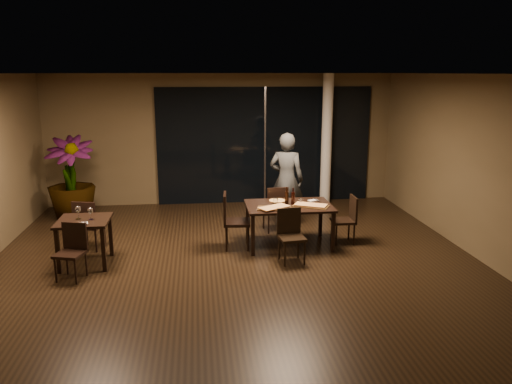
% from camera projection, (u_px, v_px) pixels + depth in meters
% --- Properties ---
extents(ground, '(8.00, 8.00, 0.00)m').
position_uv_depth(ground, '(236.00, 264.00, 8.06)').
color(ground, black).
rests_on(ground, ground).
extents(wall_back, '(8.00, 0.10, 3.00)m').
position_uv_depth(wall_back, '(222.00, 139.00, 11.62)').
color(wall_back, brown).
rests_on(wall_back, ground).
extents(wall_front, '(8.00, 0.10, 3.00)m').
position_uv_depth(wall_front, '(277.00, 278.00, 3.80)').
color(wall_front, brown).
rests_on(wall_front, ground).
extents(wall_right, '(0.10, 8.00, 3.00)m').
position_uv_depth(wall_right, '(482.00, 168.00, 8.17)').
color(wall_right, brown).
rests_on(wall_right, ground).
extents(ceiling, '(8.00, 8.00, 0.04)m').
position_uv_depth(ceiling, '(234.00, 72.00, 7.35)').
color(ceiling, silver).
rests_on(ceiling, wall_back).
extents(window_panel, '(5.00, 0.06, 2.70)m').
position_uv_depth(window_panel, '(265.00, 145.00, 11.68)').
color(window_panel, black).
rests_on(window_panel, ground).
extents(column, '(0.24, 0.24, 3.00)m').
position_uv_depth(column, '(327.00, 140.00, 11.51)').
color(column, silver).
rests_on(column, ground).
extents(main_table, '(1.50, 1.00, 0.75)m').
position_uv_depth(main_table, '(289.00, 209.00, 8.79)').
color(main_table, black).
rests_on(main_table, ground).
extents(side_table, '(0.80, 0.80, 0.75)m').
position_uv_depth(side_table, '(84.00, 227.00, 7.93)').
color(side_table, black).
rests_on(side_table, ground).
extents(chair_main_far, '(0.48, 0.48, 0.90)m').
position_uv_depth(chair_main_far, '(276.00, 206.00, 9.60)').
color(chair_main_far, black).
rests_on(chair_main_far, ground).
extents(chair_main_near, '(0.45, 0.45, 0.87)m').
position_uv_depth(chair_main_near, '(290.00, 232.00, 8.12)').
color(chair_main_near, black).
rests_on(chair_main_near, ground).
extents(chair_main_left, '(0.49, 0.49, 0.98)m').
position_uv_depth(chair_main_left, '(232.00, 218.00, 8.69)').
color(chair_main_left, black).
rests_on(chair_main_left, ground).
extents(chair_main_right, '(0.40, 0.40, 0.86)m').
position_uv_depth(chair_main_right, '(347.00, 217.00, 8.99)').
color(chair_main_right, black).
rests_on(chair_main_right, ground).
extents(chair_side_far, '(0.51, 0.51, 0.89)m').
position_uv_depth(chair_side_far, '(88.00, 223.00, 8.59)').
color(chair_side_far, black).
rests_on(chair_side_far, ground).
extents(chair_side_near, '(0.48, 0.48, 0.84)m').
position_uv_depth(chair_side_near, '(72.00, 248.00, 7.45)').
color(chair_side_near, black).
rests_on(chair_side_near, ground).
extents(diner, '(0.74, 0.62, 1.88)m').
position_uv_depth(diner, '(286.00, 180.00, 9.94)').
color(diner, '#313437').
rests_on(diner, ground).
extents(potted_plant, '(1.04, 1.04, 1.75)m').
position_uv_depth(potted_plant, '(71.00, 179.00, 10.34)').
color(potted_plant, '#21531B').
rests_on(potted_plant, ground).
extents(pizza_board_left, '(0.62, 0.40, 0.01)m').
position_uv_depth(pizza_board_left, '(274.00, 208.00, 8.51)').
color(pizza_board_left, '#402A14').
rests_on(pizza_board_left, main_table).
extents(pizza_board_right, '(0.67, 0.55, 0.01)m').
position_uv_depth(pizza_board_right, '(311.00, 206.00, 8.66)').
color(pizza_board_right, '#4B3318').
rests_on(pizza_board_right, main_table).
extents(oblong_pizza_left, '(0.56, 0.46, 0.02)m').
position_uv_depth(oblong_pizza_left, '(274.00, 208.00, 8.51)').
color(oblong_pizza_left, maroon).
rests_on(oblong_pizza_left, pizza_board_left).
extents(oblong_pizza_right, '(0.58, 0.46, 0.02)m').
position_uv_depth(oblong_pizza_right, '(311.00, 205.00, 8.66)').
color(oblong_pizza_right, maroon).
rests_on(oblong_pizza_right, pizza_board_right).
extents(round_pizza, '(0.29, 0.29, 0.01)m').
position_uv_depth(round_pizza, '(277.00, 201.00, 9.01)').
color(round_pizza, '#C24215').
rests_on(round_pizza, main_table).
extents(bottle_a, '(0.06, 0.06, 0.28)m').
position_uv_depth(bottle_a, '(287.00, 196.00, 8.80)').
color(bottle_a, black).
rests_on(bottle_a, main_table).
extents(bottle_b, '(0.07, 0.07, 0.30)m').
position_uv_depth(bottle_b, '(293.00, 196.00, 8.78)').
color(bottle_b, black).
rests_on(bottle_b, main_table).
extents(bottle_c, '(0.07, 0.07, 0.31)m').
position_uv_depth(bottle_c, '(287.00, 195.00, 8.80)').
color(bottle_c, black).
rests_on(bottle_c, main_table).
extents(tumbler_left, '(0.08, 0.08, 0.10)m').
position_uv_depth(tumbler_left, '(276.00, 201.00, 8.84)').
color(tumbler_left, white).
rests_on(tumbler_left, main_table).
extents(tumbler_right, '(0.07, 0.07, 0.08)m').
position_uv_depth(tumbler_right, '(301.00, 201.00, 8.86)').
color(tumbler_right, white).
rests_on(tumbler_right, main_table).
extents(napkin_near, '(0.20, 0.15, 0.01)m').
position_uv_depth(napkin_near, '(321.00, 205.00, 8.72)').
color(napkin_near, white).
rests_on(napkin_near, main_table).
extents(napkin_far, '(0.20, 0.16, 0.01)m').
position_uv_depth(napkin_far, '(313.00, 200.00, 9.04)').
color(napkin_far, silver).
rests_on(napkin_far, main_table).
extents(wine_glass_a, '(0.09, 0.09, 0.20)m').
position_uv_depth(wine_glass_a, '(78.00, 213.00, 7.90)').
color(wine_glass_a, white).
rests_on(wine_glass_a, side_table).
extents(wine_glass_b, '(0.08, 0.08, 0.19)m').
position_uv_depth(wine_glass_b, '(91.00, 214.00, 7.87)').
color(wine_glass_b, white).
rests_on(wine_glass_b, side_table).
extents(side_napkin, '(0.20, 0.15, 0.01)m').
position_uv_depth(side_napkin, '(82.00, 224.00, 7.66)').
color(side_napkin, white).
rests_on(side_napkin, side_table).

